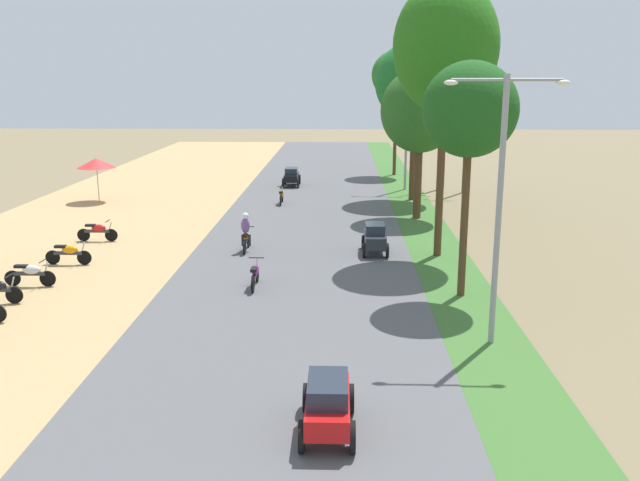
% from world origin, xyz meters
% --- Properties ---
extents(parked_motorbike_fifth, '(1.80, 0.54, 0.94)m').
position_xyz_m(parked_motorbike_fifth, '(-9.12, 16.32, 0.55)').
color(parked_motorbike_fifth, black).
rests_on(parked_motorbike_fifth, dirt_shoulder).
extents(parked_motorbike_sixth, '(1.80, 0.54, 0.94)m').
position_xyz_m(parked_motorbike_sixth, '(-8.88, 19.14, 0.55)').
color(parked_motorbike_sixth, black).
rests_on(parked_motorbike_sixth, dirt_shoulder).
extents(parked_motorbike_seventh, '(1.80, 0.54, 0.94)m').
position_xyz_m(parked_motorbike_seventh, '(-9.10, 22.98, 0.55)').
color(parked_motorbike_seventh, black).
rests_on(parked_motorbike_seventh, dirt_shoulder).
extents(vendor_umbrella, '(2.20, 2.20, 2.52)m').
position_xyz_m(vendor_umbrella, '(-12.50, 32.78, 2.31)').
color(vendor_umbrella, '#99999E').
rests_on(vendor_umbrella, dirt_shoulder).
extents(median_tree_nearest, '(3.02, 3.02, 7.63)m').
position_xyz_m(median_tree_nearest, '(5.68, 15.79, 6.13)').
color(median_tree_nearest, '#4C351E').
rests_on(median_tree_nearest, median_strip).
extents(median_tree_second, '(4.04, 4.04, 10.76)m').
position_xyz_m(median_tree_second, '(5.61, 21.02, 8.25)').
color(median_tree_second, '#4C351E').
rests_on(median_tree_second, median_strip).
extents(median_tree_third, '(3.94, 3.94, 7.56)m').
position_xyz_m(median_tree_third, '(5.57, 28.57, 5.48)').
color(median_tree_third, '#4C351E').
rests_on(median_tree_third, median_strip).
extents(median_tree_fourth, '(4.57, 4.57, 9.13)m').
position_xyz_m(median_tree_fourth, '(5.84, 33.95, 6.85)').
color(median_tree_fourth, '#4C351E').
rests_on(median_tree_fourth, median_strip).
extents(median_tree_fifth, '(3.60, 3.60, 8.98)m').
position_xyz_m(median_tree_fifth, '(5.62, 44.49, 7.26)').
color(median_tree_fifth, '#4C351E').
rests_on(median_tree_fifth, median_strip).
extents(streetlamp_near, '(3.16, 0.20, 7.19)m').
position_xyz_m(streetlamp_near, '(5.80, 11.64, 4.24)').
color(streetlamp_near, gray).
rests_on(streetlamp_near, median_strip).
extents(streetlamp_mid, '(3.16, 0.20, 7.73)m').
position_xyz_m(streetlamp_mid, '(5.80, 37.69, 4.52)').
color(streetlamp_mid, gray).
rests_on(streetlamp_mid, median_strip).
extents(utility_pole_near, '(1.80, 0.20, 8.13)m').
position_xyz_m(utility_pole_near, '(9.42, 36.90, 4.25)').
color(utility_pole_near, brown).
rests_on(utility_pole_near, ground).
extents(utility_pole_far, '(1.80, 0.20, 8.49)m').
position_xyz_m(utility_pole_far, '(8.35, 38.55, 4.43)').
color(utility_pole_far, brown).
rests_on(utility_pole_far, ground).
extents(car_sedan_red, '(1.10, 2.26, 1.19)m').
position_xyz_m(car_sedan_red, '(1.41, 6.63, 0.74)').
color(car_sedan_red, red).
rests_on(car_sedan_red, road_strip).
extents(car_hatchback_charcoal, '(1.04, 2.00, 1.23)m').
position_xyz_m(car_hatchback_charcoal, '(3.06, 21.18, 0.75)').
color(car_hatchback_charcoal, '#282D33').
rests_on(car_hatchback_charcoal, road_strip).
extents(car_sedan_black, '(1.10, 2.26, 1.19)m').
position_xyz_m(car_sedan_black, '(-1.63, 38.86, 0.74)').
color(car_sedan_black, black).
rests_on(car_sedan_black, road_strip).
extents(motorbike_ahead_third, '(0.54, 1.80, 0.94)m').
position_xyz_m(motorbike_ahead_third, '(-1.29, 16.42, 0.57)').
color(motorbike_ahead_third, black).
rests_on(motorbike_ahead_third, road_strip).
extents(motorbike_ahead_fourth, '(0.54, 1.80, 1.66)m').
position_xyz_m(motorbike_ahead_fourth, '(-2.28, 21.36, 0.86)').
color(motorbike_ahead_fourth, black).
rests_on(motorbike_ahead_fourth, road_strip).
extents(motorbike_ahead_fifth, '(0.54, 1.80, 0.94)m').
position_xyz_m(motorbike_ahead_fifth, '(-1.74, 32.24, 0.57)').
color(motorbike_ahead_fifth, black).
rests_on(motorbike_ahead_fifth, road_strip).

